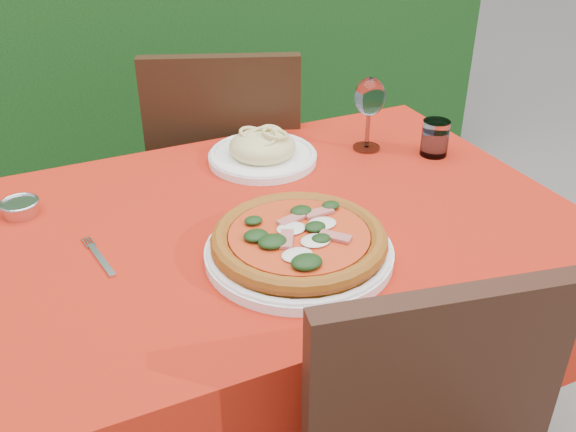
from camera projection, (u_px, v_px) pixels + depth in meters
name	position (u px, v px, depth m)	size (l,w,h in m)	color
dining_table	(271.00, 273.00, 1.45)	(1.26, 0.86, 0.75)	#412915
chair_far	(227.00, 176.00, 1.97)	(0.56, 0.56, 0.95)	black
pizza_plate	(299.00, 243.00, 1.22)	(0.37, 0.37, 0.07)	white
pasta_plate	(262.00, 151.00, 1.58)	(0.27, 0.27, 0.08)	white
water_glass	(435.00, 140.00, 1.61)	(0.07, 0.07, 0.09)	silver
wine_glass	(370.00, 100.00, 1.59)	(0.08, 0.08, 0.19)	silver
fork	(102.00, 260.00, 1.22)	(0.02, 0.17, 0.00)	silver
steel_ramekin	(21.00, 208.00, 1.37)	(0.08, 0.08, 0.03)	silver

